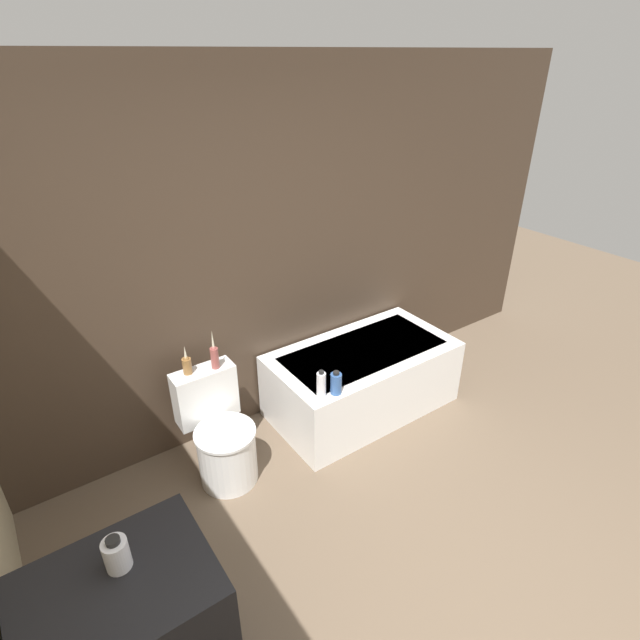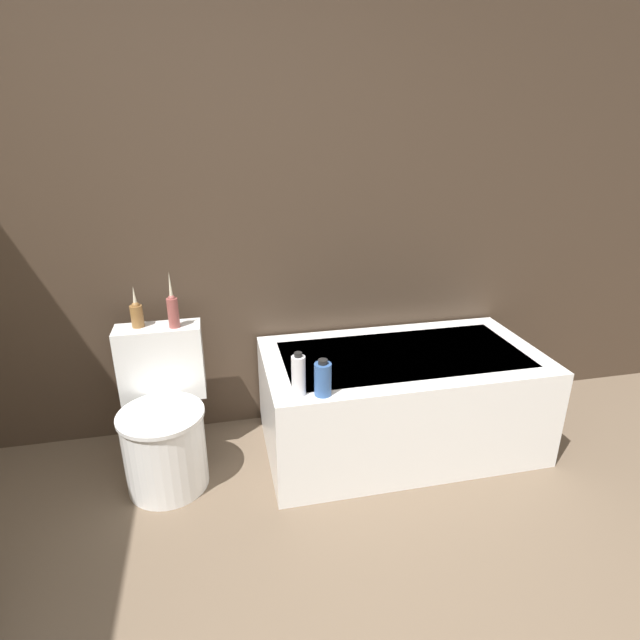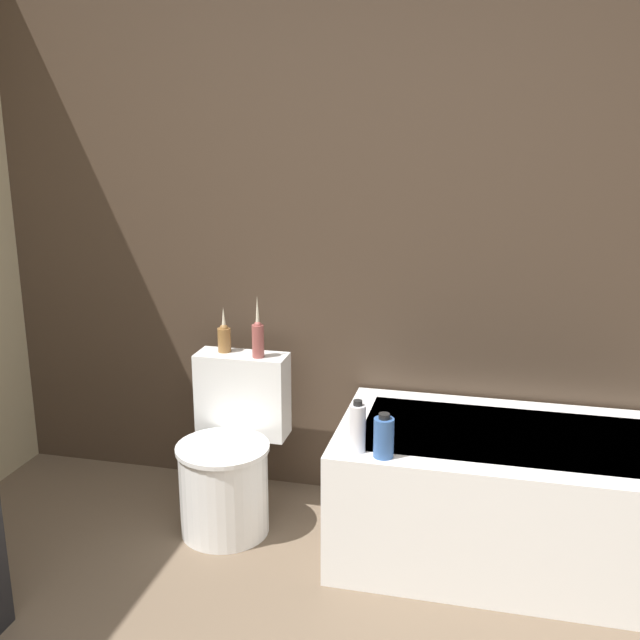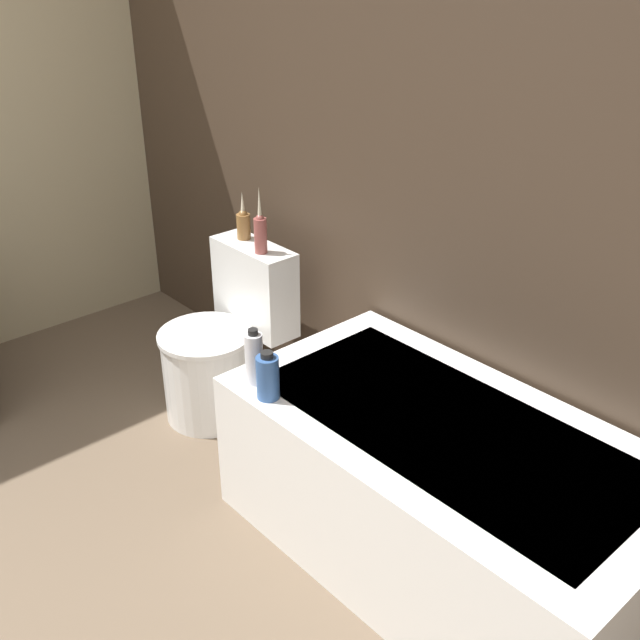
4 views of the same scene
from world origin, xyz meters
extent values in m
cube|color=#423326|center=(0.00, 2.29, 1.30)|extent=(6.40, 0.06, 2.60)
cube|color=white|center=(0.83, 1.85, 0.27)|extent=(1.45, 0.78, 0.54)
cube|color=#B7BCC6|center=(0.83, 1.85, 0.54)|extent=(1.25, 0.58, 0.01)
cylinder|color=white|center=(-0.40, 1.76, 0.19)|extent=(0.39, 0.39, 0.39)
cylinder|color=white|center=(-0.40, 1.76, 0.40)|extent=(0.40, 0.40, 0.02)
cube|color=white|center=(-0.40, 2.03, 0.54)|extent=(0.42, 0.16, 0.39)
cylinder|color=silver|center=(-1.24, 0.79, 0.92)|extent=(0.10, 0.10, 0.13)
cylinder|color=black|center=(-1.24, 0.79, 1.00)|extent=(0.05, 0.05, 0.02)
cylinder|color=olive|center=(-0.48, 2.05, 0.79)|extent=(0.06, 0.06, 0.11)
sphere|color=olive|center=(-0.48, 2.05, 0.84)|extent=(0.04, 0.04, 0.04)
cone|color=beige|center=(-0.48, 2.05, 0.89)|extent=(0.02, 0.02, 0.10)
cylinder|color=#994C47|center=(-0.31, 2.01, 0.81)|extent=(0.05, 0.05, 0.15)
sphere|color=#994C47|center=(-0.31, 2.01, 0.88)|extent=(0.03, 0.03, 0.03)
cone|color=beige|center=(-0.31, 2.01, 0.95)|extent=(0.02, 0.02, 0.13)
cylinder|color=silver|center=(0.23, 1.56, 0.64)|extent=(0.06, 0.06, 0.19)
cylinder|color=black|center=(0.23, 1.56, 0.74)|extent=(0.03, 0.03, 0.02)
cylinder|color=#335999|center=(0.33, 1.53, 0.62)|extent=(0.08, 0.08, 0.15)
cylinder|color=black|center=(0.33, 1.53, 0.71)|extent=(0.04, 0.04, 0.02)
camera|label=1|loc=(-1.32, -0.64, 2.58)|focal=28.00mm
camera|label=2|loc=(-0.10, -0.36, 1.66)|focal=28.00mm
camera|label=3|loc=(0.70, -1.01, 1.77)|focal=42.00mm
camera|label=4|loc=(2.00, 0.27, 1.92)|focal=42.00mm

